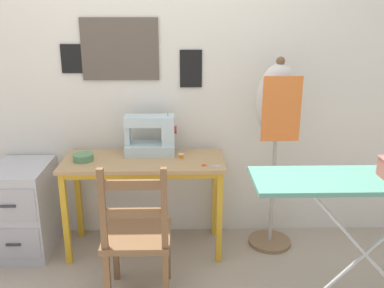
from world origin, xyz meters
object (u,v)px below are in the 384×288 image
(thread_spool_near_machine, at_px, (181,156))
(dress_form, at_px, (277,115))
(wooden_chair, at_px, (137,237))
(scissors, at_px, (208,166))
(sewing_machine, at_px, (153,136))
(ironing_board, at_px, (375,186))
(filing_cabinet, at_px, (24,209))
(fabric_bowl, at_px, (83,157))

(thread_spool_near_machine, bearing_deg, dress_form, 2.04)
(thread_spool_near_machine, xyz_separation_m, wooden_chair, (-0.26, -0.59, -0.30))
(scissors, distance_m, dress_form, 0.60)
(sewing_machine, bearing_deg, wooden_chair, -94.85)
(sewing_machine, distance_m, ironing_board, 1.53)
(thread_spool_near_machine, relative_size, ironing_board, 0.03)
(wooden_chair, xyz_separation_m, filing_cabinet, (-0.88, 0.58, -0.09))
(dress_form, bearing_deg, ironing_board, -67.73)
(fabric_bowl, bearing_deg, ironing_board, -24.99)
(fabric_bowl, height_order, wooden_chair, wooden_chair)
(dress_form, bearing_deg, fabric_bowl, -178.07)
(filing_cabinet, distance_m, ironing_board, 2.36)
(scissors, height_order, thread_spool_near_machine, thread_spool_near_machine)
(scissors, xyz_separation_m, thread_spool_near_machine, (-0.18, 0.15, 0.02))
(fabric_bowl, xyz_separation_m, dress_form, (1.36, 0.05, 0.28))
(ironing_board, bearing_deg, dress_form, 112.27)
(sewing_machine, xyz_separation_m, scissors, (0.39, -0.25, -0.13))
(dress_form, bearing_deg, scissors, -160.70)
(sewing_machine, relative_size, dress_form, 0.26)
(filing_cabinet, bearing_deg, ironing_board, -20.56)
(scissors, bearing_deg, wooden_chair, -135.43)
(wooden_chair, bearing_deg, fabric_bowl, 126.84)
(wooden_chair, relative_size, filing_cabinet, 1.38)
(scissors, distance_m, thread_spool_near_machine, 0.24)
(fabric_bowl, distance_m, scissors, 0.88)
(scissors, height_order, ironing_board, ironing_board)
(wooden_chair, distance_m, filing_cabinet, 1.06)
(filing_cabinet, relative_size, dress_form, 0.46)
(thread_spool_near_machine, distance_m, filing_cabinet, 1.21)
(thread_spool_near_machine, xyz_separation_m, filing_cabinet, (-1.15, -0.00, -0.39))
(ironing_board, bearing_deg, filing_cabinet, 159.44)
(filing_cabinet, bearing_deg, dress_form, 0.85)
(sewing_machine, height_order, fabric_bowl, sewing_machine)
(scissors, height_order, dress_form, dress_form)
(sewing_machine, distance_m, thread_spool_near_machine, 0.26)
(sewing_machine, height_order, dress_form, dress_form)
(scissors, distance_m, wooden_chair, 0.69)
(thread_spool_near_machine, height_order, ironing_board, ironing_board)
(fabric_bowl, distance_m, filing_cabinet, 0.61)
(sewing_machine, bearing_deg, ironing_board, -37.08)
(fabric_bowl, distance_m, dress_form, 1.39)
(dress_form, distance_m, ironing_board, 0.92)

